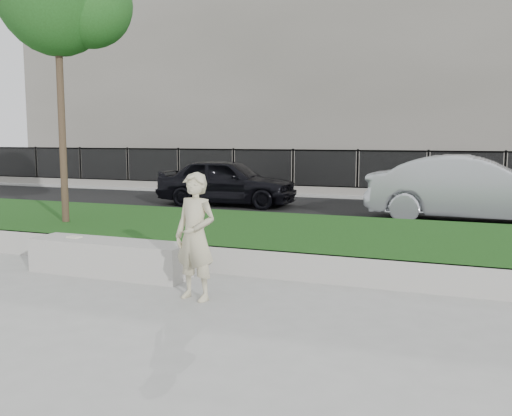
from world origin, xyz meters
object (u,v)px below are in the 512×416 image
at_px(stone_bench, 109,258).
at_px(book, 74,237).
at_px(man, 195,237).
at_px(car_silver, 473,189).
at_px(car_dark, 227,182).

bearing_deg(stone_bench, book, 178.65).
distance_m(man, car_silver, 8.39).
height_order(man, car_dark, man).
height_order(man, car_silver, car_silver).
height_order(stone_bench, book, book).
relative_size(man, book, 8.08).
xyz_separation_m(book, car_dark, (-1.13, 8.10, 0.21)).
bearing_deg(man, book, 174.61).
relative_size(stone_bench, car_silver, 0.52).
distance_m(man, car_dark, 9.49).
relative_size(man, car_silver, 0.34).
xyz_separation_m(man, car_silver, (3.10, 7.80, 0.02)).
xyz_separation_m(stone_bench, car_silver, (4.88, 7.11, 0.56)).
relative_size(man, car_dark, 0.39).
distance_m(book, car_silver, 8.99).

